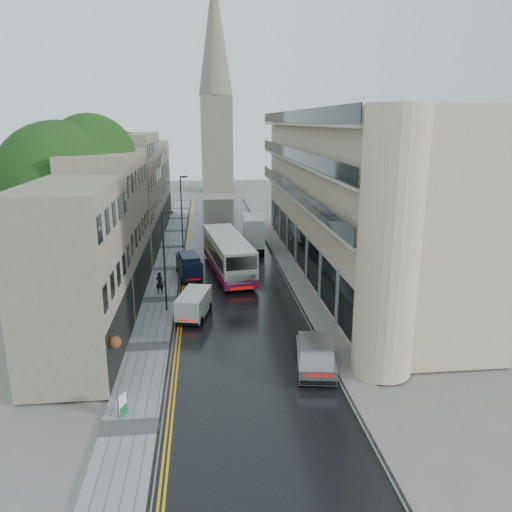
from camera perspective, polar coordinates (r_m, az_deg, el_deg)
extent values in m
plane|color=slate|center=(21.93, 1.40, -22.10)|extent=(200.00, 200.00, 0.00)
cube|color=black|center=(46.78, -2.93, -1.35)|extent=(9.00, 85.00, 0.02)
cube|color=gray|center=(46.84, -10.09, -1.49)|extent=(2.70, 85.00, 0.12)
cube|color=slate|center=(47.35, 3.61, -1.10)|extent=(1.80, 85.00, 0.12)
imported|color=black|center=(40.01, -10.95, -3.01)|extent=(0.72, 0.56, 1.75)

